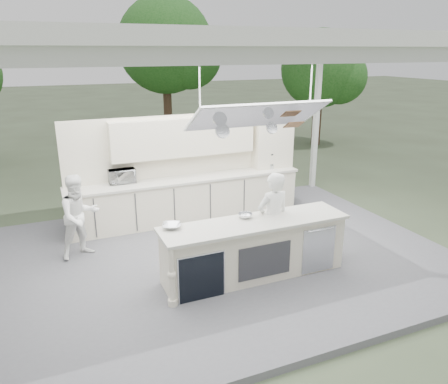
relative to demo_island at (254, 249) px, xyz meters
name	(u,v)px	position (x,y,z in m)	size (l,w,h in m)	color
ground	(222,260)	(-0.18, 0.91, -0.60)	(90.00, 90.00, 0.00)	#48563B
stage_deck	(222,257)	(-0.18, 0.91, -0.54)	(8.00, 6.00, 0.12)	#56565A
tent	(222,47)	(-0.18, 0.90, 3.11)	(8.20, 6.20, 3.86)	white
demo_island	(254,249)	(0.00, 0.00, 0.00)	(3.10, 0.79, 0.95)	beige
back_counter	(188,198)	(-0.18, 2.81, 0.00)	(5.08, 0.72, 0.95)	beige
back_wall_unit	(203,151)	(0.27, 3.03, 0.98)	(5.05, 0.48, 2.25)	beige
tree_cluster	(110,61)	(-0.34, 10.68, 2.69)	(19.55, 9.40, 5.85)	#472E23
head_chef	(273,220)	(0.46, 0.21, 0.35)	(0.61, 0.40, 1.66)	white
sous_chef	(79,216)	(-2.50, 1.88, 0.28)	(0.73, 0.57, 1.51)	white
toaster_oven	(121,176)	(-1.53, 2.99, 0.62)	(0.53, 0.36, 0.29)	silver
bowl_large	(172,226)	(-1.28, 0.26, 0.51)	(0.29, 0.29, 0.07)	silver
bowl_small	(245,216)	(-0.05, 0.22, 0.51)	(0.23, 0.23, 0.07)	silver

